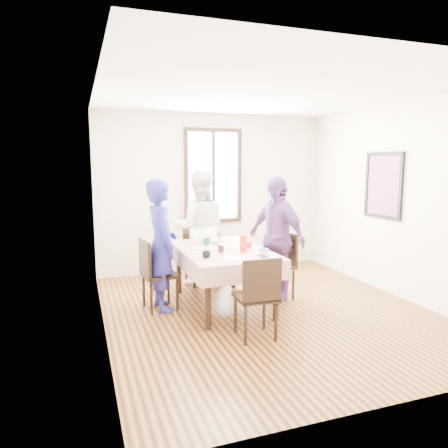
# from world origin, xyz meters

# --- Properties ---
(ground) EXTENTS (4.50, 4.50, 0.00)m
(ground) POSITION_xyz_m (0.00, 0.00, 0.00)
(ground) COLOR black
(ground) RESTS_ON ground
(back_wall) EXTENTS (4.00, 0.00, 4.00)m
(back_wall) POSITION_xyz_m (0.00, 2.25, 1.35)
(back_wall) COLOR beige
(back_wall) RESTS_ON ground
(right_wall) EXTENTS (0.00, 4.50, 4.50)m
(right_wall) POSITION_xyz_m (2.00, 0.00, 1.35)
(right_wall) COLOR beige
(right_wall) RESTS_ON ground
(window_frame) EXTENTS (1.02, 0.06, 1.62)m
(window_frame) POSITION_xyz_m (0.00, 2.23, 1.65)
(window_frame) COLOR black
(window_frame) RESTS_ON back_wall
(window_pane) EXTENTS (0.90, 0.02, 1.50)m
(window_pane) POSITION_xyz_m (0.00, 2.24, 1.65)
(window_pane) COLOR white
(window_pane) RESTS_ON back_wall
(art_poster) EXTENTS (0.04, 0.76, 0.96)m
(art_poster) POSITION_xyz_m (1.98, 0.30, 1.55)
(art_poster) COLOR red
(art_poster) RESTS_ON right_wall
(dining_table) EXTENTS (0.97, 1.57, 0.75)m
(dining_table) POSITION_xyz_m (-0.47, 0.37, 0.38)
(dining_table) COLOR black
(dining_table) RESTS_ON ground
(tablecloth) EXTENTS (1.09, 1.69, 0.01)m
(tablecloth) POSITION_xyz_m (-0.47, 0.37, 0.76)
(tablecloth) COLOR #5E070F
(tablecloth) RESTS_ON dining_table
(chair_left) EXTENTS (0.47, 0.47, 0.91)m
(chair_left) POSITION_xyz_m (-1.27, 0.52, 0.46)
(chair_left) COLOR black
(chair_left) RESTS_ON ground
(chair_right) EXTENTS (0.47, 0.47, 0.91)m
(chair_right) POSITION_xyz_m (0.34, 0.42, 0.46)
(chair_right) COLOR black
(chair_right) RESTS_ON ground
(chair_far) EXTENTS (0.47, 0.47, 0.91)m
(chair_far) POSITION_xyz_m (-0.47, 1.45, 0.46)
(chair_far) COLOR black
(chair_far) RESTS_ON ground
(chair_near) EXTENTS (0.44, 0.44, 0.91)m
(chair_near) POSITION_xyz_m (-0.47, -0.70, 0.46)
(chair_near) COLOR black
(chair_near) RESTS_ON ground
(person_left) EXTENTS (0.45, 0.64, 1.68)m
(person_left) POSITION_xyz_m (-1.25, 0.52, 0.84)
(person_left) COLOR navy
(person_left) RESTS_ON ground
(person_far) EXTENTS (0.98, 0.84, 1.76)m
(person_far) POSITION_xyz_m (-0.47, 1.43, 0.88)
(person_far) COLOR white
(person_far) RESTS_ON ground
(person_right) EXTENTS (0.71, 1.08, 1.70)m
(person_right) POSITION_xyz_m (0.32, 0.42, 0.85)
(person_right) COLOR #643D7F
(person_right) RESTS_ON ground
(mug_black) EXTENTS (0.13, 0.13, 0.08)m
(mug_black) POSITION_xyz_m (-0.82, -0.05, 0.80)
(mug_black) COLOR black
(mug_black) RESTS_ON tablecloth
(mug_flag) EXTENTS (0.12, 0.12, 0.08)m
(mug_flag) POSITION_xyz_m (-0.13, 0.30, 0.80)
(mug_flag) COLOR red
(mug_flag) RESTS_ON tablecloth
(mug_green) EXTENTS (0.14, 0.14, 0.09)m
(mug_green) POSITION_xyz_m (-0.58, 0.73, 0.81)
(mug_green) COLOR #0C7226
(mug_green) RESTS_ON tablecloth
(serving_bowl) EXTENTS (0.25, 0.25, 0.05)m
(serving_bowl) POSITION_xyz_m (-0.39, 0.77, 0.79)
(serving_bowl) COLOR white
(serving_bowl) RESTS_ON tablecloth
(juice_carton) EXTENTS (0.07, 0.07, 0.22)m
(juice_carton) POSITION_xyz_m (-0.28, 0.11, 0.87)
(juice_carton) COLOR red
(juice_carton) RESTS_ON tablecloth
(butter_tub) EXTENTS (0.11, 0.11, 0.05)m
(butter_tub) POSITION_xyz_m (-0.09, -0.07, 0.79)
(butter_tub) COLOR white
(butter_tub) RESTS_ON tablecloth
(jam_jar) EXTENTS (0.07, 0.07, 0.10)m
(jam_jar) POSITION_xyz_m (-0.55, 0.20, 0.81)
(jam_jar) COLOR black
(jam_jar) RESTS_ON tablecloth
(drinking_glass) EXTENTS (0.07, 0.07, 0.10)m
(drinking_glass) POSITION_xyz_m (-0.75, 0.14, 0.81)
(drinking_glass) COLOR silver
(drinking_glass) RESTS_ON tablecloth
(smartphone) EXTENTS (0.07, 0.15, 0.01)m
(smartphone) POSITION_xyz_m (-0.16, -0.20, 0.77)
(smartphone) COLOR black
(smartphone) RESTS_ON tablecloth
(flower_vase) EXTENTS (0.07, 0.07, 0.13)m
(flower_vase) POSITION_xyz_m (-0.50, 0.41, 0.83)
(flower_vase) COLOR silver
(flower_vase) RESTS_ON tablecloth
(plate_left) EXTENTS (0.20, 0.20, 0.01)m
(plate_left) POSITION_xyz_m (-0.76, 0.49, 0.77)
(plate_left) COLOR white
(plate_left) RESTS_ON tablecloth
(plate_right) EXTENTS (0.20, 0.20, 0.01)m
(plate_right) POSITION_xyz_m (-0.14, 0.48, 0.77)
(plate_right) COLOR white
(plate_right) RESTS_ON tablecloth
(plate_far) EXTENTS (0.20, 0.20, 0.01)m
(plate_far) POSITION_xyz_m (-0.46, 0.99, 0.77)
(plate_far) COLOR white
(plate_far) RESTS_ON tablecloth
(plate_near) EXTENTS (0.20, 0.20, 0.01)m
(plate_near) POSITION_xyz_m (-0.54, -0.17, 0.77)
(plate_near) COLOR white
(plate_near) RESTS_ON tablecloth
(butter_lid) EXTENTS (0.12, 0.12, 0.01)m
(butter_lid) POSITION_xyz_m (-0.09, -0.07, 0.82)
(butter_lid) COLOR blue
(butter_lid) RESTS_ON butter_tub
(flower_bunch) EXTENTS (0.09, 0.09, 0.10)m
(flower_bunch) POSITION_xyz_m (-0.50, 0.41, 0.94)
(flower_bunch) COLOR yellow
(flower_bunch) RESTS_ON flower_vase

